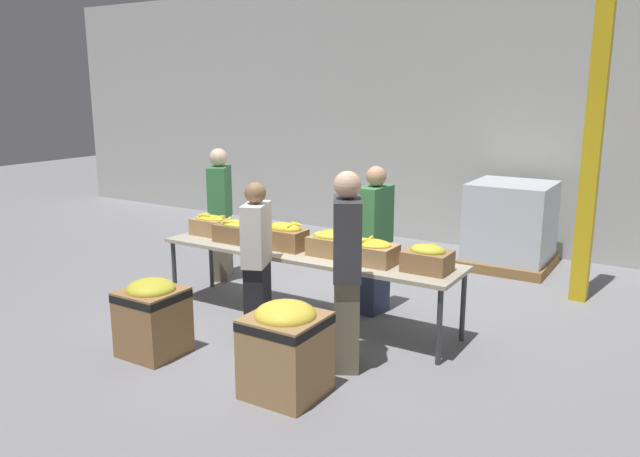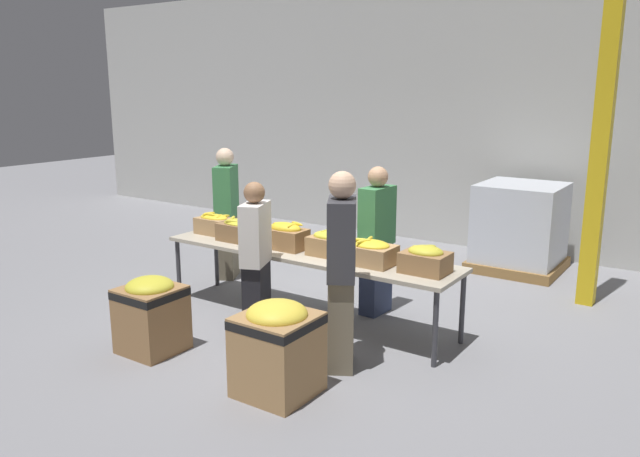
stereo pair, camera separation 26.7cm
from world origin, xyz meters
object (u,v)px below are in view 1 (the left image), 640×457
donation_bin_1 (286,346)px  banana_box_3 (329,243)px  banana_box_2 (285,236)px  donation_bin_0 (153,315)px  volunteer_0 (375,241)px  pallet_stack_0 (510,226)px  volunteer_2 (221,215)px  volunteer_1 (347,272)px  banana_box_1 (239,231)px  banana_box_4 (372,251)px  sorting_table (306,255)px  support_pillar (595,124)px  banana_box_5 (428,258)px  volunteer_3 (257,261)px  banana_box_0 (210,225)px

donation_bin_1 → banana_box_3: bearing=107.9°
banana_box_2 → donation_bin_0: banana_box_2 is taller
volunteer_0 → donation_bin_0: (-1.22, -2.04, -0.41)m
banana_box_2 → pallet_stack_0: bearing=64.3°
banana_box_3 → volunteer_2: 2.09m
donation_bin_0 → volunteer_1: bearing=23.2°
banana_box_1 → banana_box_4: bearing=-0.7°
banana_box_3 → pallet_stack_0: (1.00, 3.09, -0.30)m
volunteer_0 → banana_box_2: bearing=-46.8°
donation_bin_1 → sorting_table: bearing=117.1°
volunteer_2 → pallet_stack_0: (2.98, 2.43, -0.26)m
banana_box_2 → pallet_stack_0: (1.51, 3.14, -0.31)m
banana_box_1 → donation_bin_0: banana_box_1 is taller
sorting_table → support_pillar: size_ratio=0.82×
banana_box_2 → support_pillar: (2.57, 2.22, 1.12)m
banana_box_3 → support_pillar: 3.20m
sorting_table → banana_box_3: bearing=1.2°
sorting_table → volunteer_1: (0.90, -0.76, 0.16)m
banana_box_5 → volunteer_1: (-0.43, -0.75, -0.01)m
banana_box_2 → support_pillar: bearing=40.8°
banana_box_2 → donation_bin_1: 1.79m
volunteer_1 → volunteer_2: 2.98m
donation_bin_1 → pallet_stack_0: pallet_stack_0 is taller
volunteer_2 → volunteer_3: bearing=21.9°
banana_box_4 → volunteer_3: bearing=-150.4°
sorting_table → volunteer_1: size_ratio=1.90×
volunteer_0 → donation_bin_1: bearing=10.1°
volunteer_0 → support_pillar: (1.83, 1.59, 1.21)m
volunteer_3 → donation_bin_0: (-0.54, -0.86, -0.38)m
banana_box_1 → volunteer_2: bearing=140.8°
banana_box_2 → volunteer_3: bearing=-83.6°
volunteer_1 → volunteer_3: size_ratio=1.13×
banana_box_3 → pallet_stack_0: size_ratio=0.34×
banana_box_0 → banana_box_4: size_ratio=0.90×
sorting_table → volunteer_0: (0.50, 0.58, 0.09)m
sorting_table → banana_box_4: 0.80m
banana_box_1 → volunteer_0: bearing=24.5°
banana_box_2 → volunteer_1: 1.35m
pallet_stack_0 → volunteer_1: bearing=-95.5°
donation_bin_0 → support_pillar: size_ratio=0.18×
banana_box_4 → volunteer_0: bearing=114.3°
banana_box_0 → banana_box_5: bearing=-1.0°
volunteer_0 → volunteer_3: bearing=-26.6°
banana_box_0 → support_pillar: support_pillar is taller
volunteer_3 → banana_box_2: bearing=-15.6°
volunteer_2 → support_pillar: 4.47m
banana_box_5 → volunteer_3: bearing=-158.7°
donation_bin_0 → pallet_stack_0: pallet_stack_0 is taller
banana_box_0 → pallet_stack_0: size_ratio=0.35×
sorting_table → donation_bin_0: (-0.72, -1.46, -0.32)m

